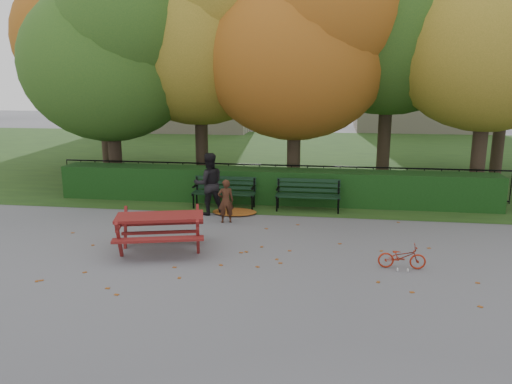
# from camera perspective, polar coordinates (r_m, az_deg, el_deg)

# --- Properties ---
(ground) EXTENTS (90.00, 90.00, 0.00)m
(ground) POSITION_cam_1_polar(r_m,az_deg,el_deg) (10.78, -0.89, -6.87)
(ground) COLOR slate
(ground) RESTS_ON ground
(grass_strip) EXTENTS (90.00, 90.00, 0.00)m
(grass_strip) POSITION_cam_1_polar(r_m,az_deg,el_deg) (24.35, 4.44, 4.18)
(grass_strip) COLOR #213C17
(grass_strip) RESTS_ON ground
(building_left) EXTENTS (10.00, 7.00, 15.00)m
(building_left) POSITION_cam_1_polar(r_m,az_deg,el_deg) (37.76, -8.46, 18.53)
(building_left) COLOR beige
(building_left) RESTS_ON ground
(building_right) EXTENTS (9.00, 6.00, 12.00)m
(building_right) POSITION_cam_1_polar(r_m,az_deg,el_deg) (38.62, 18.57, 15.66)
(building_right) COLOR beige
(building_right) RESTS_ON ground
(hedge) EXTENTS (13.00, 0.90, 1.00)m
(hedge) POSITION_cam_1_polar(r_m,az_deg,el_deg) (14.95, 1.89, 0.70)
(hedge) COLOR black
(hedge) RESTS_ON ground
(iron_fence) EXTENTS (14.00, 0.04, 1.02)m
(iron_fence) POSITION_cam_1_polar(r_m,az_deg,el_deg) (15.72, 2.22, 1.43)
(iron_fence) COLOR black
(iron_fence) RESTS_ON ground
(tree_a) EXTENTS (5.88, 5.60, 7.48)m
(tree_a) POSITION_cam_1_polar(r_m,az_deg,el_deg) (17.06, -15.81, 15.32)
(tree_a) COLOR #32251C
(tree_a) RESTS_ON ground
(tree_b) EXTENTS (6.72, 6.40, 8.79)m
(tree_b) POSITION_cam_1_polar(r_m,az_deg,el_deg) (17.35, -5.57, 18.59)
(tree_b) COLOR #32251C
(tree_b) RESTS_ON ground
(tree_c) EXTENTS (6.30, 6.00, 8.00)m
(tree_c) POSITION_cam_1_polar(r_m,az_deg,el_deg) (16.05, 5.72, 17.00)
(tree_c) COLOR #32251C
(tree_c) RESTS_ON ground
(tree_d) EXTENTS (7.14, 6.80, 9.58)m
(tree_d) POSITION_cam_1_polar(r_m,az_deg,el_deg) (17.55, 16.65, 19.98)
(tree_d) COLOR #32251C
(tree_d) RESTS_ON ground
(tree_e) EXTENTS (6.09, 5.80, 8.16)m
(tree_e) POSITION_cam_1_polar(r_m,az_deg,el_deg) (16.59, 26.63, 16.52)
(tree_e) COLOR #32251C
(tree_e) RESTS_ON ground
(tree_f) EXTENTS (6.93, 6.60, 9.19)m
(tree_f) POSITION_cam_1_polar(r_m,az_deg,el_deg) (21.27, -16.86, 17.83)
(tree_f) COLOR #32251C
(tree_f) RESTS_ON ground
(bench_left) EXTENTS (1.80, 0.57, 0.88)m
(bench_left) POSITION_cam_1_polar(r_m,az_deg,el_deg) (14.38, -3.63, 0.27)
(bench_left) COLOR black
(bench_left) RESTS_ON ground
(bench_right) EXTENTS (1.80, 0.57, 0.88)m
(bench_right) POSITION_cam_1_polar(r_m,az_deg,el_deg) (14.08, 5.96, -0.04)
(bench_right) COLOR black
(bench_right) RESTS_ON ground
(picnic_table) EXTENTS (2.16, 1.91, 0.90)m
(picnic_table) POSITION_cam_1_polar(r_m,az_deg,el_deg) (10.88, -10.91, -3.53)
(picnic_table) COLOR maroon
(picnic_table) RESTS_ON ground
(leaf_pile) EXTENTS (1.44, 1.19, 0.09)m
(leaf_pile) POSITION_cam_1_polar(r_m,az_deg,el_deg) (13.80, -2.47, -2.28)
(leaf_pile) COLOR #653211
(leaf_pile) RESTS_ON ground
(leaf_scatter) EXTENTS (9.00, 5.70, 0.01)m
(leaf_scatter) POSITION_cam_1_polar(r_m,az_deg,el_deg) (11.06, -0.64, -6.32)
(leaf_scatter) COLOR #653211
(leaf_scatter) RESTS_ON ground
(child) EXTENTS (0.48, 0.39, 1.13)m
(child) POSITION_cam_1_polar(r_m,az_deg,el_deg) (12.83, -3.47, -1.04)
(child) COLOR #3C1F13
(child) RESTS_ON ground
(adult) EXTENTS (1.02, 0.92, 1.70)m
(adult) POSITION_cam_1_polar(r_m,az_deg,el_deg) (13.60, -5.40, 0.94)
(adult) COLOR black
(adult) RESTS_ON ground
(bicycle) EXTENTS (0.92, 0.33, 0.48)m
(bicycle) POSITION_cam_1_polar(r_m,az_deg,el_deg) (10.22, 16.33, -7.11)
(bicycle) COLOR #9C220E
(bicycle) RESTS_ON ground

